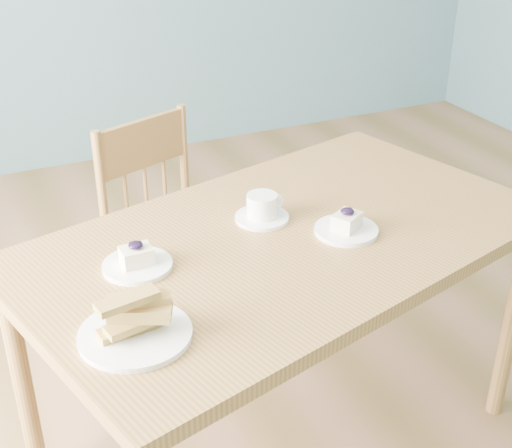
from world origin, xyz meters
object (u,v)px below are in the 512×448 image
(dining_table, at_px, (285,258))
(biscotti_plate, at_px, (134,323))
(cheesecake_plate_near, at_px, (346,226))
(dining_chair, at_px, (172,241))
(cheesecake_plate_far, at_px, (137,261))
(coffee_cup, at_px, (262,209))

(dining_table, distance_m, biscotti_plate, 0.59)
(dining_table, height_order, cheesecake_plate_near, cheesecake_plate_near)
(dining_chair, xyz_separation_m, cheesecake_plate_near, (0.28, -0.71, 0.35))
(dining_table, distance_m, cheesecake_plate_near, 0.19)
(dining_table, xyz_separation_m, cheesecake_plate_near, (0.16, -0.06, 0.10))
(dining_table, distance_m, cheesecake_plate_far, 0.43)
(dining_table, relative_size, coffee_cup, 10.56)
(coffee_cup, relative_size, biscotti_plate, 0.62)
(coffee_cup, distance_m, biscotti_plate, 0.62)
(biscotti_plate, bearing_deg, cheesecake_plate_near, 17.69)
(cheesecake_plate_near, bearing_deg, cheesecake_plate_far, 173.70)
(cheesecake_plate_near, bearing_deg, dining_chair, 111.72)
(dining_chair, height_order, cheesecake_plate_near, dining_chair)
(dining_table, bearing_deg, dining_chair, 86.26)
(cheesecake_plate_near, bearing_deg, coffee_cup, 136.42)
(coffee_cup, height_order, biscotti_plate, biscotti_plate)
(coffee_cup, xyz_separation_m, biscotti_plate, (-0.49, -0.38, 0.00))
(dining_table, distance_m, dining_chair, 0.70)
(dining_chair, xyz_separation_m, coffee_cup, (0.11, -0.54, 0.36))
(dining_chair, relative_size, coffee_cup, 5.81)
(dining_table, height_order, cheesecake_plate_far, cheesecake_plate_far)
(dining_table, relative_size, cheesecake_plate_far, 9.18)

